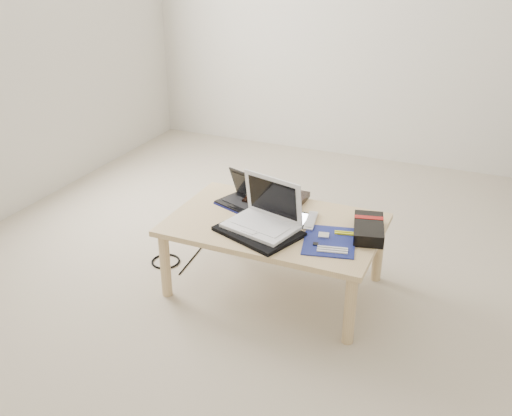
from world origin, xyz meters
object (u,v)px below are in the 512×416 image
at_px(netbook, 244,198).
at_px(coffee_table, 275,230).
at_px(white_laptop, 265,216).
at_px(gpu_box, 369,229).

bearing_deg(netbook, coffee_table, -29.53).
height_order(coffee_table, white_laptop, white_laptop).
xyz_separation_m(netbook, gpu_box, (0.72, -0.07, -0.01)).
distance_m(coffee_table, white_laptop, 0.15).
xyz_separation_m(coffee_table, gpu_box, (0.48, 0.06, 0.08)).
xyz_separation_m(coffee_table, netbook, (-0.24, 0.13, 0.09)).
bearing_deg(coffee_table, netbook, 150.47).
relative_size(netbook, gpu_box, 0.98).
height_order(white_laptop, gpu_box, white_laptop).
bearing_deg(netbook, gpu_box, -5.66).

